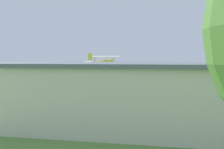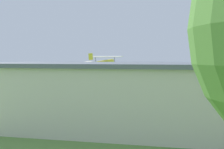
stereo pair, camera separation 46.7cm
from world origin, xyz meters
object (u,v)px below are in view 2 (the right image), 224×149
object	(u,v)px
hangar	(138,96)
car_yellow	(44,100)
person_by_parked_cars	(201,100)
biplane	(102,62)
person_walking_on_apron	(70,98)
person_near_hangar_door	(152,99)

from	to	relation	value
hangar	car_yellow	size ratio (longest dim) A/B	6.32
hangar	person_by_parked_cars	world-z (taller)	hangar
biplane	person_walking_on_apron	xyz separation A→B (m)	(-0.74, 22.92, -4.54)
car_yellow	hangar	bearing A→B (deg)	140.88
car_yellow	person_walking_on_apron	bearing A→B (deg)	-121.45
hangar	biplane	xyz separation A→B (m)	(12.00, -37.57, 2.37)
hangar	car_yellow	world-z (taller)	hangar
hangar	biplane	distance (m)	39.51
biplane	person_walking_on_apron	distance (m)	23.38
person_by_parked_cars	person_near_hangar_door	xyz separation A→B (m)	(6.28, 0.22, 0.07)
person_by_parked_cars	person_near_hangar_door	distance (m)	6.28
hangar	car_yellow	distance (m)	17.53
biplane	person_by_parked_cars	world-z (taller)	biplane
car_yellow	person_near_hangar_door	distance (m)	14.21
biplane	person_near_hangar_door	world-z (taller)	biplane
biplane	person_walking_on_apron	world-z (taller)	biplane
biplane	person_by_parked_cars	size ratio (longest dim) A/B	4.97
person_by_parked_cars	person_walking_on_apron	distance (m)	17.55
person_near_hangar_door	person_walking_on_apron	bearing A→B (deg)	4.19
biplane	car_yellow	bearing A→B (deg)	86.77
biplane	person_by_parked_cars	bearing A→B (deg)	129.84
biplane	car_yellow	distance (m)	27.00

